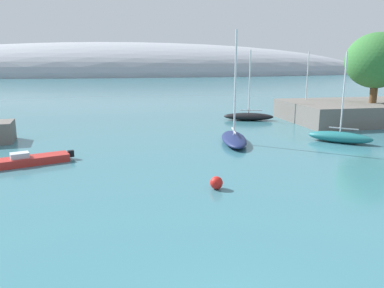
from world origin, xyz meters
name	(u,v)px	position (x,y,z in m)	size (l,w,h in m)	color
shore_outcrop	(356,111)	(27.81, 35.06, 1.25)	(17.67, 12.43, 2.51)	#66605B
tree_clump_shore	(377,61)	(28.93, 33.50, 7.74)	(7.53, 7.53, 8.65)	brown
distant_ridge	(125,75)	(2.51, 215.81, 0.00)	(306.62, 89.65, 36.53)	#999EA8
sailboat_white_near_shore	(305,113)	(22.82, 39.21, 0.61)	(6.12, 3.81, 8.95)	white
sailboat_black_mid_mooring	(249,116)	(14.26, 38.40, 0.56)	(6.86, 4.00, 9.10)	black
sailboat_teal_outer_mooring	(340,137)	(18.10, 23.45, 0.59)	(5.51, 5.20, 8.53)	#1E6B70
sailboat_navy_end_of_line	(234,138)	(8.01, 25.17, 0.53)	(3.70, 7.77, 10.45)	navy
motorboat_red_foreground	(31,160)	(-9.36, 21.18, 0.34)	(5.81, 3.28, 0.98)	red
mooring_buoy_red	(216,183)	(2.98, 12.90, 0.40)	(0.79, 0.79, 0.79)	red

